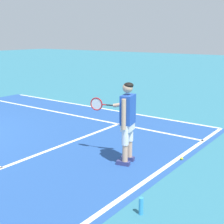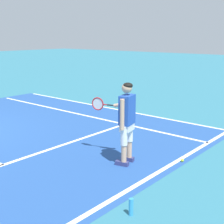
% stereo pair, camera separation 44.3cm
% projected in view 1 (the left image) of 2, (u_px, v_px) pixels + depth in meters
% --- Properties ---
extents(line_baseline, '(10.98, 0.10, 0.01)m').
position_uv_depth(line_baseline, '(105.00, 209.00, 4.97)').
color(line_baseline, white).
rests_on(line_baseline, ground).
extents(line_service, '(8.23, 0.10, 0.01)m').
position_uv_depth(line_service, '(1.00, 168.00, 6.51)').
color(line_service, white).
rests_on(line_service, ground).
extents(line_singles_right, '(0.10, 9.06, 0.01)m').
position_uv_depth(line_singles_right, '(73.00, 115.00, 10.81)').
color(line_singles_right, white).
rests_on(line_singles_right, ground).
extents(line_doubles_right, '(0.10, 9.06, 0.01)m').
position_uv_depth(line_doubles_right, '(99.00, 108.00, 11.88)').
color(line_doubles_right, white).
rests_on(line_doubles_right, ground).
extents(tennis_player, '(0.59, 1.21, 1.71)m').
position_uv_depth(tennis_player, '(127.00, 117.00, 6.57)').
color(tennis_player, navy).
rests_on(tennis_player, ground).
extents(tennis_ball_near_feet, '(0.07, 0.07, 0.07)m').
position_uv_depth(tennis_ball_near_feet, '(182.00, 159.00, 6.94)').
color(tennis_ball_near_feet, '#CCE02D').
rests_on(tennis_ball_near_feet, ground).
extents(water_bottle, '(0.07, 0.07, 0.27)m').
position_uv_depth(water_bottle, '(141.00, 206.00, 4.81)').
color(water_bottle, '#3393D6').
rests_on(water_bottle, ground).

